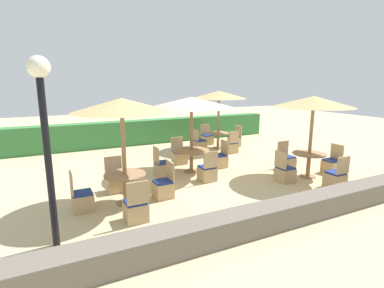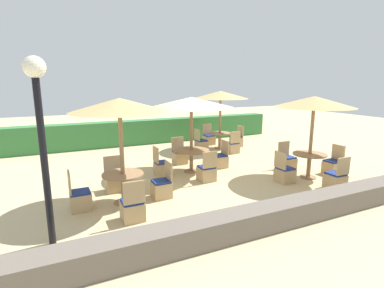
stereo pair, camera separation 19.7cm
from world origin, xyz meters
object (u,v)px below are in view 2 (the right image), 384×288
lamp_post (39,116)px  patio_chair_center_east (220,160)px  patio_chair_center_south (207,172)px  patio_chair_front_left_west (80,199)px  patio_chair_front_right_west (284,174)px  round_table_center (191,154)px  patio_chair_back_right_east (236,141)px  patio_chair_front_left_north (114,181)px  patio_chair_front_left_south (133,209)px  round_table_back_right (220,137)px  parasol_center (191,103)px  round_table_front_right (309,159)px  patio_chair_front_right_east (333,166)px  patio_chair_center_north (180,156)px  patio_chair_front_right_north (287,162)px  patio_chair_back_right_north (209,139)px  parasol_front_right (314,102)px  parasol_back_right (221,95)px  patio_chair_front_left_east (162,187)px  round_table_front_left (123,180)px  patio_chair_back_right_west (201,144)px  patio_chair_front_right_south (336,179)px  patio_chair_back_right_south (233,147)px

lamp_post → patio_chair_center_east: (5.28, 2.96, -2.09)m
patio_chair_center_south → patio_chair_front_left_west: size_ratio=1.00×
patio_chair_front_right_west → patio_chair_center_east: bearing=-156.9°
round_table_center → patio_chair_front_right_west: patio_chair_front_right_west is taller
patio_chair_front_left_west → patio_chair_back_right_east: size_ratio=1.00×
patio_chair_front_left_north → patio_chair_center_east: bearing=-169.2°
patio_chair_front_left_south → round_table_back_right: (5.21, 5.22, 0.26)m
patio_chair_front_right_west → parasol_center: bearing=-136.5°
lamp_post → round_table_front_right: lamp_post is taller
round_table_back_right → patio_chair_front_right_east: size_ratio=1.01×
parasol_center → patio_chair_front_left_south: parasol_center is taller
patio_chair_center_south → patio_chair_center_north: 2.13m
lamp_post → patio_chair_center_south: lamp_post is taller
patio_chair_front_left_north → patio_chair_front_right_north: same height
lamp_post → patio_chair_front_left_south: bearing=10.9°
patio_chair_front_right_east → patio_chair_front_right_north: (-0.99, 0.99, 0.00)m
patio_chair_front_right_east → patio_chair_front_right_west: (-1.96, 0.03, 0.00)m
patio_chair_center_east → patio_chair_back_right_north: (1.47, 3.50, 0.00)m
patio_chair_center_east → parasol_front_right: 3.50m
patio_chair_front_left_south → patio_chair_center_east: bearing=35.6°
parasol_back_right → patio_chair_back_right_east: parasol_back_right is taller
parasol_front_right → patio_chair_front_right_east: (1.00, -0.04, -2.04)m
patio_chair_front_left_east → patio_chair_front_right_east: (5.59, -0.48, 0.00)m
patio_chair_center_north → patio_chair_back_right_north: bearing=-135.9°
round_table_center → round_table_back_right: bearing=44.9°
round_table_front_left → patio_chair_front_left_south: (-0.04, -1.02, -0.31)m
patio_chair_back_right_east → patio_chair_front_left_east: bearing=130.0°
patio_chair_center_east → patio_chair_front_right_north: (1.89, -1.19, 0.00)m
patio_chair_front_left_north → patio_chair_front_left_south: same height
parasol_center → patio_chair_front_left_west: size_ratio=2.86×
patio_chair_front_left_west → patio_chair_front_left_north: bearing=133.1°
patio_chair_front_left_south → patio_chair_back_right_east: bearing=40.7°
parasol_back_right → patio_chair_back_right_west: (-0.91, 0.01, -2.06)m
patio_chair_center_east → patio_chair_back_right_east: same height
round_table_front_right → patio_chair_front_right_north: size_ratio=1.07×
patio_chair_front_left_north → patio_chair_back_right_north: size_ratio=1.00×
patio_chair_front_left_east → patio_chair_front_right_south: size_ratio=1.00×
round_table_front_left → parasol_back_right: size_ratio=0.40×
lamp_post → patio_chair_front_left_south: size_ratio=3.57×
patio_chair_center_east → patio_chair_front_left_west: (-4.68, -1.61, 0.00)m
patio_chair_front_right_west → patio_chair_front_right_east: bearing=89.1°
patio_chair_back_right_west → patio_chair_back_right_east: 1.82m
patio_chair_back_right_north → patio_chair_back_right_south: bearing=91.8°
patio_chair_center_north → parasol_back_right: (2.54, 1.50, 2.06)m
lamp_post → parasol_back_right: lamp_post is taller
patio_chair_back_right_north → patio_chair_back_right_west: 1.28m
round_table_center → round_table_front_right: round_table_front_right is taller
round_table_center → patio_chair_front_right_south: patio_chair_front_right_south is taller
round_table_front_right → patio_chair_front_left_west: bearing=175.4°
patio_chair_center_east → patio_chair_center_south: (-1.08, -1.07, 0.00)m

